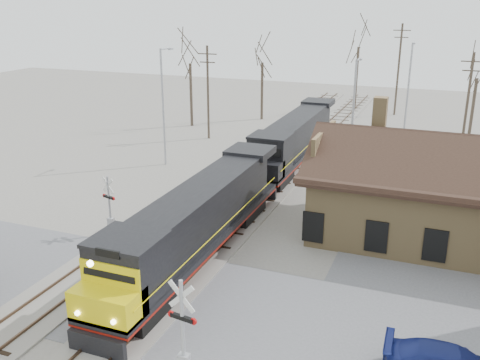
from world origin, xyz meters
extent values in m
plane|color=gray|center=(0.00, 0.00, 0.00)|extent=(140.00, 140.00, 0.00)
cube|color=#59595E|center=(0.00, 0.00, 0.01)|extent=(60.00, 9.00, 0.03)
cube|color=gray|center=(0.00, 15.00, 0.06)|extent=(3.40, 90.00, 0.12)
cube|color=#473323|center=(-0.72, 15.00, 0.17)|extent=(0.08, 90.00, 0.14)
cube|color=#473323|center=(0.72, 15.00, 0.17)|extent=(0.08, 90.00, 0.14)
cube|color=gray|center=(-4.50, 15.00, 0.06)|extent=(3.40, 90.00, 0.12)
cube|color=#473323|center=(-5.22, 15.00, 0.17)|extent=(0.08, 90.00, 0.14)
cube|color=#473323|center=(-3.78, 15.00, 0.17)|extent=(0.08, 90.00, 0.14)
cube|color=#987C4E|center=(12.00, 12.00, 2.00)|extent=(14.00, 8.00, 4.00)
cube|color=black|center=(12.00, 12.00, 4.10)|extent=(15.20, 9.20, 0.30)
cube|color=black|center=(12.00, 9.70, 5.10)|extent=(15.00, 4.71, 2.66)
cube|color=black|center=(12.00, 14.30, 5.10)|extent=(15.00, 4.71, 2.66)
cube|color=#987C4E|center=(8.00, 13.50, 6.80)|extent=(0.80, 0.80, 2.20)
cube|color=black|center=(0.00, -1.34, 0.51)|extent=(2.31, 3.70, 0.93)
cube|color=black|center=(0.00, 10.70, 0.51)|extent=(2.31, 3.70, 0.93)
cube|color=black|center=(0.00, 4.68, 1.25)|extent=(2.78, 18.51, 0.32)
cube|color=maroon|center=(0.00, 4.68, 1.05)|extent=(2.80, 18.51, 0.11)
cube|color=black|center=(0.00, 5.84, 2.68)|extent=(2.41, 13.42, 2.59)
cube|color=black|center=(0.00, -2.17, 2.68)|extent=(2.78, 2.59, 2.59)
cube|color=yellow|center=(0.00, -3.74, 1.90)|extent=(2.78, 1.67, 1.30)
cube|color=black|center=(0.00, -4.68, 0.51)|extent=(2.59, 0.25, 0.93)
cylinder|color=#FFF2CC|center=(0.00, -4.60, 4.07)|extent=(0.26, 0.10, 0.26)
cube|color=black|center=(0.00, 17.67, 0.51)|extent=(2.31, 3.70, 0.93)
cube|color=black|center=(0.00, 29.71, 0.51)|extent=(2.31, 3.70, 0.93)
cube|color=black|center=(0.00, 23.69, 1.25)|extent=(2.78, 18.51, 0.32)
cube|color=maroon|center=(0.00, 23.69, 1.05)|extent=(2.80, 18.51, 0.11)
cube|color=black|center=(0.00, 24.85, 2.68)|extent=(2.41, 13.42, 2.59)
cube|color=black|center=(0.00, 16.84, 2.68)|extent=(2.78, 2.59, 2.59)
cube|color=black|center=(0.00, 15.27, 1.90)|extent=(2.78, 1.67, 1.30)
cube|color=black|center=(0.00, 14.34, 0.51)|extent=(2.59, 0.25, 0.93)
cylinder|color=#A5A8AD|center=(3.90, -4.77, 2.13)|extent=(0.15, 0.15, 4.26)
cube|color=silver|center=(3.90, -4.77, 3.62)|extent=(1.11, 0.19, 1.12)
cube|color=silver|center=(3.90, -4.77, 3.62)|extent=(1.11, 0.19, 1.12)
cube|color=black|center=(3.90, -4.77, 2.77)|extent=(0.97, 0.28, 0.16)
cylinder|color=#B20C0C|center=(3.42, -4.71, 2.77)|extent=(0.26, 0.11, 0.26)
cylinder|color=#B20C0C|center=(4.37, -4.84, 2.77)|extent=(0.26, 0.11, 0.26)
cylinder|color=#A5A8AD|center=(-6.21, 5.39, 1.84)|extent=(0.13, 0.13, 3.69)
cube|color=silver|center=(-6.21, 5.39, 3.13)|extent=(0.94, 0.30, 0.96)
cube|color=silver|center=(-6.21, 5.39, 3.13)|extent=(0.94, 0.30, 0.96)
cube|color=black|center=(-6.21, 5.39, 2.40)|extent=(0.84, 0.37, 0.14)
cylinder|color=#B20C0C|center=(-5.81, 5.28, 2.40)|extent=(0.23, 0.14, 0.22)
cylinder|color=#B20C0C|center=(-6.60, 5.50, 2.40)|extent=(0.23, 0.14, 0.22)
cube|color=#A5A8AD|center=(-6.21, 5.39, 0.83)|extent=(0.37, 0.28, 0.46)
cylinder|color=#A5A8AD|center=(-10.22, 19.31, 4.86)|extent=(0.18, 0.18, 9.72)
cylinder|color=#A5A8AD|center=(-10.22, 20.21, 9.62)|extent=(0.12, 1.80, 0.12)
cube|color=#A5A8AD|center=(-10.22, 21.01, 9.52)|extent=(0.25, 0.50, 0.12)
cylinder|color=#A5A8AD|center=(4.93, 22.39, 4.58)|extent=(0.18, 0.18, 9.16)
cylinder|color=#A5A8AD|center=(4.93, 23.29, 9.06)|extent=(0.12, 1.80, 0.12)
cube|color=#A5A8AD|center=(4.93, 24.09, 8.96)|extent=(0.25, 0.50, 0.12)
cylinder|color=#A5A8AD|center=(8.19, 32.35, 4.88)|extent=(0.18, 0.18, 9.77)
cylinder|color=#A5A8AD|center=(8.19, 33.25, 9.67)|extent=(0.12, 1.80, 0.12)
cube|color=#A5A8AD|center=(8.19, 34.05, 9.57)|extent=(0.25, 0.50, 0.12)
cylinder|color=#382D23|center=(-10.57, 28.96, 4.61)|extent=(0.24, 0.24, 9.23)
cube|color=#382D23|center=(-10.57, 28.96, 8.43)|extent=(2.00, 0.10, 0.10)
cube|color=#382D23|center=(-10.57, 28.96, 7.63)|extent=(1.60, 0.10, 0.10)
cylinder|color=#382D23|center=(5.76, 47.99, 5.41)|extent=(0.24, 0.24, 10.81)
cube|color=#382D23|center=(5.76, 47.99, 10.01)|extent=(2.00, 0.10, 0.10)
cube|color=#382D23|center=(5.76, 47.99, 9.21)|extent=(1.60, 0.10, 0.10)
cylinder|color=#382D23|center=(13.38, 32.75, 4.53)|extent=(0.24, 0.24, 9.06)
cube|color=#382D23|center=(13.38, 32.75, 8.26)|extent=(2.00, 0.10, 0.10)
cube|color=#382D23|center=(13.38, 32.75, 7.46)|extent=(1.60, 0.10, 0.10)
cylinder|color=#382D23|center=(-14.75, 33.56, 3.44)|extent=(0.32, 0.32, 6.87)
cylinder|color=#382D23|center=(-8.60, 39.67, 3.29)|extent=(0.32, 0.32, 6.58)
cylinder|color=#382D23|center=(0.66, 49.19, 3.94)|extent=(0.32, 0.32, 7.89)
cylinder|color=#382D23|center=(14.15, 39.17, 3.01)|extent=(0.32, 0.32, 6.01)
camera|label=1|loc=(11.76, -19.20, 13.43)|focal=40.00mm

